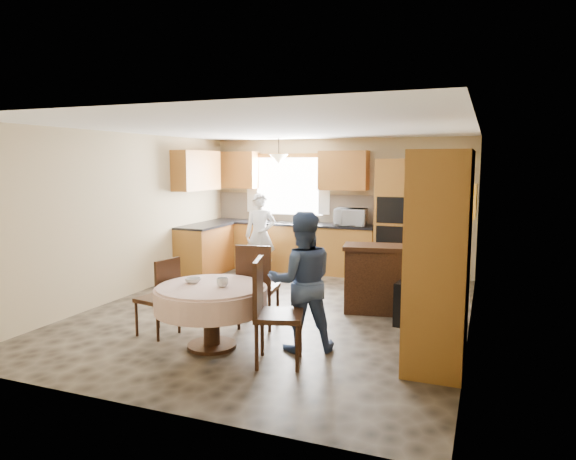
# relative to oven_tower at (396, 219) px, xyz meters

# --- Properties ---
(floor) EXTENTS (5.00, 6.00, 0.01)m
(floor) POSITION_rel_oven_tower_xyz_m (-1.15, -2.69, -1.06)
(floor) COLOR brown
(floor) RESTS_ON ground
(ceiling) EXTENTS (5.00, 6.00, 0.01)m
(ceiling) POSITION_rel_oven_tower_xyz_m (-1.15, -2.69, 1.44)
(ceiling) COLOR white
(ceiling) RESTS_ON wall_back
(wall_back) EXTENTS (5.00, 0.02, 2.50)m
(wall_back) POSITION_rel_oven_tower_xyz_m (-1.15, 0.31, 0.19)
(wall_back) COLOR tan
(wall_back) RESTS_ON floor
(wall_front) EXTENTS (5.00, 0.02, 2.50)m
(wall_front) POSITION_rel_oven_tower_xyz_m (-1.15, -5.69, 0.19)
(wall_front) COLOR tan
(wall_front) RESTS_ON floor
(wall_left) EXTENTS (0.02, 6.00, 2.50)m
(wall_left) POSITION_rel_oven_tower_xyz_m (-3.65, -2.69, 0.19)
(wall_left) COLOR tan
(wall_left) RESTS_ON floor
(wall_right) EXTENTS (0.02, 6.00, 2.50)m
(wall_right) POSITION_rel_oven_tower_xyz_m (1.35, -2.69, 0.19)
(wall_right) COLOR tan
(wall_right) RESTS_ON floor
(window) EXTENTS (1.40, 0.03, 1.10)m
(window) POSITION_rel_oven_tower_xyz_m (-2.15, 0.29, 0.54)
(window) COLOR white
(window) RESTS_ON wall_back
(curtain_left) EXTENTS (0.22, 0.02, 1.15)m
(curtain_left) POSITION_rel_oven_tower_xyz_m (-2.90, 0.24, 0.59)
(curtain_left) COLOR white
(curtain_left) RESTS_ON wall_back
(curtain_right) EXTENTS (0.22, 0.02, 1.15)m
(curtain_right) POSITION_rel_oven_tower_xyz_m (-1.40, 0.24, 0.59)
(curtain_right) COLOR white
(curtain_right) RESTS_ON wall_back
(base_cab_back) EXTENTS (3.30, 0.60, 0.88)m
(base_cab_back) POSITION_rel_oven_tower_xyz_m (-2.00, 0.01, -0.62)
(base_cab_back) COLOR #AE7B2E
(base_cab_back) RESTS_ON floor
(counter_back) EXTENTS (3.30, 0.64, 0.04)m
(counter_back) POSITION_rel_oven_tower_xyz_m (-2.00, 0.01, -0.16)
(counter_back) COLOR black
(counter_back) RESTS_ON base_cab_back
(base_cab_left) EXTENTS (0.60, 1.20, 0.88)m
(base_cab_left) POSITION_rel_oven_tower_xyz_m (-3.35, -0.89, -0.62)
(base_cab_left) COLOR #AE7B2E
(base_cab_left) RESTS_ON floor
(counter_left) EXTENTS (0.64, 1.20, 0.04)m
(counter_left) POSITION_rel_oven_tower_xyz_m (-3.35, -0.89, -0.16)
(counter_left) COLOR black
(counter_left) RESTS_ON base_cab_left
(backsplash) EXTENTS (3.30, 0.02, 0.55)m
(backsplash) POSITION_rel_oven_tower_xyz_m (-2.00, 0.30, 0.12)
(backsplash) COLOR #CCB190
(backsplash) RESTS_ON wall_back
(wall_cab_left) EXTENTS (0.85, 0.33, 0.72)m
(wall_cab_left) POSITION_rel_oven_tower_xyz_m (-3.20, 0.15, 0.85)
(wall_cab_left) COLOR #B36C2C
(wall_cab_left) RESTS_ON wall_back
(wall_cab_right) EXTENTS (0.90, 0.33, 0.72)m
(wall_cab_right) POSITION_rel_oven_tower_xyz_m (-1.00, 0.15, 0.85)
(wall_cab_right) COLOR #B36C2C
(wall_cab_right) RESTS_ON wall_back
(wall_cab_side) EXTENTS (0.33, 1.20, 0.72)m
(wall_cab_side) POSITION_rel_oven_tower_xyz_m (-3.48, -0.89, 0.85)
(wall_cab_side) COLOR #B36C2C
(wall_cab_side) RESTS_ON wall_left
(oven_tower) EXTENTS (0.66, 0.62, 2.12)m
(oven_tower) POSITION_rel_oven_tower_xyz_m (0.00, 0.00, 0.00)
(oven_tower) COLOR #AE7B2E
(oven_tower) RESTS_ON floor
(oven_upper) EXTENTS (0.56, 0.01, 0.45)m
(oven_upper) POSITION_rel_oven_tower_xyz_m (0.00, -0.31, 0.19)
(oven_upper) COLOR black
(oven_upper) RESTS_ON oven_tower
(oven_lower) EXTENTS (0.56, 0.01, 0.45)m
(oven_lower) POSITION_rel_oven_tower_xyz_m (0.00, -0.31, -0.31)
(oven_lower) COLOR black
(oven_lower) RESTS_ON oven_tower
(pendant) EXTENTS (0.36, 0.36, 0.18)m
(pendant) POSITION_rel_oven_tower_xyz_m (-2.15, -0.19, 1.06)
(pendant) COLOR beige
(pendant) RESTS_ON ceiling
(sideboard) EXTENTS (1.29, 0.70, 0.87)m
(sideboard) POSITION_rel_oven_tower_xyz_m (0.28, -2.15, -0.62)
(sideboard) COLOR #3B1F10
(sideboard) RESTS_ON floor
(space_heater) EXTENTS (0.44, 0.34, 0.56)m
(space_heater) POSITION_rel_oven_tower_xyz_m (0.67, -2.66, -0.78)
(space_heater) COLOR black
(space_heater) RESTS_ON floor
(cupboard) EXTENTS (0.57, 1.14, 2.17)m
(cupboard) POSITION_rel_oven_tower_xyz_m (1.07, -3.76, 0.02)
(cupboard) COLOR #AE7B2E
(cupboard) RESTS_ON floor
(dining_table) EXTENTS (1.24, 1.24, 0.71)m
(dining_table) POSITION_rel_oven_tower_xyz_m (-1.30, -4.22, -0.51)
(dining_table) COLOR #3B1F10
(dining_table) RESTS_ON floor
(chair_left) EXTENTS (0.47, 0.47, 0.94)m
(chair_left) POSITION_rel_oven_tower_xyz_m (-2.04, -4.09, -0.54)
(chair_left) COLOR #3B1F10
(chair_left) RESTS_ON floor
(chair_back) EXTENTS (0.52, 0.52, 1.06)m
(chair_back) POSITION_rel_oven_tower_xyz_m (-1.12, -3.42, -0.47)
(chair_back) COLOR #3B1F10
(chair_back) RESTS_ON floor
(chair_right) EXTENTS (0.58, 0.58, 1.09)m
(chair_right) POSITION_rel_oven_tower_xyz_m (-0.51, -4.40, -0.46)
(chair_right) COLOR #3B1F10
(chair_right) RESTS_ON floor
(framed_picture) EXTENTS (0.06, 0.59, 0.49)m
(framed_picture) POSITION_rel_oven_tower_xyz_m (1.32, -1.15, 0.44)
(framed_picture) COLOR gold
(framed_picture) RESTS_ON wall_right
(microwave) EXTENTS (0.59, 0.42, 0.31)m
(microwave) POSITION_rel_oven_tower_xyz_m (-0.81, -0.04, 0.01)
(microwave) COLOR silver
(microwave) RESTS_ON counter_back
(person_sink) EXTENTS (0.65, 0.56, 1.51)m
(person_sink) POSITION_rel_oven_tower_xyz_m (-2.29, -0.72, -0.30)
(person_sink) COLOR silver
(person_sink) RESTS_ON floor
(person_dining) EXTENTS (0.93, 0.86, 1.53)m
(person_dining) POSITION_rel_oven_tower_xyz_m (-0.35, -3.91, -0.29)
(person_dining) COLOR #384E7B
(person_dining) RESTS_ON floor
(bowl_sideboard) EXTENTS (0.29, 0.29, 0.05)m
(bowl_sideboard) POSITION_rel_oven_tower_xyz_m (-0.11, -2.15, -0.16)
(bowl_sideboard) COLOR #B2B2B2
(bowl_sideboard) RESTS_ON sideboard
(bottle_sideboard) EXTENTS (0.14, 0.14, 0.32)m
(bottle_sideboard) POSITION_rel_oven_tower_xyz_m (0.65, -2.15, -0.03)
(bottle_sideboard) COLOR silver
(bottle_sideboard) RESTS_ON sideboard
(cup_table) EXTENTS (0.15, 0.15, 0.10)m
(cup_table) POSITION_rel_oven_tower_xyz_m (-1.15, -4.23, -0.30)
(cup_table) COLOR #B2B2B2
(cup_table) RESTS_ON dining_table
(bowl_table) EXTENTS (0.21, 0.21, 0.06)m
(bowl_table) POSITION_rel_oven_tower_xyz_m (-1.55, -4.18, -0.33)
(bowl_table) COLOR #B2B2B2
(bowl_table) RESTS_ON dining_table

